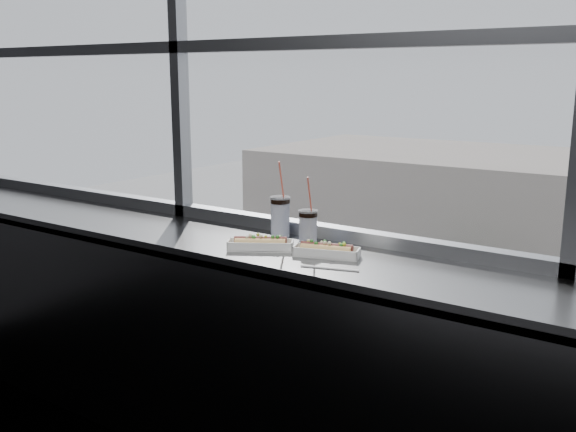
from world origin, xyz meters
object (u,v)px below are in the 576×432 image
Objects in this scene: car_near_b at (339,410)px; hotdog_tray_left at (261,243)px; tree_left at (456,274)px; soda_cup_left at (280,214)px; wrapper at (248,242)px; hotdog_tray_right at (327,250)px; soda_cup_right at (308,227)px; loose_straw at (330,268)px; pedestrian_a at (545,331)px; car_near_a at (226,372)px.

hotdog_tray_left is at bearing -154.72° from car_near_b.
tree_left is (-0.03, 12.00, 2.03)m from car_near_b.
soda_cup_left is at bearing -154.54° from car_near_b.
hotdog_tray_right is at bearing 4.82° from wrapper.
soda_cup_right is 0.36m from loose_straw.
wrapper is at bearing 167.68° from hotdog_tray_right.
soda_cup_right reaches higher than tree_left.
hotdog_tray_right is 21.69m from car_near_b.
wrapper is 30.32m from pedestrian_a.
loose_straw is 24.47m from car_near_a.
loose_straw is at bearing -72.61° from hotdog_tray_right.
hotdog_tray_right reaches higher than wrapper.
hotdog_tray_left is 2.76× the size of wrapper.
loose_straw is 2.24× the size of wrapper.
soda_cup_right is at bearing 8.85° from pedestrian_a.
hotdog_tray_left is 0.28m from soda_cup_left.
soda_cup_left is 0.08× the size of tree_left.
hotdog_tray_right is 0.18m from soda_cup_right.
loose_straw reaches higher than pedestrian_a.
tree_left is (-4.55, 0.36, 1.89)m from pedestrian_a.
hotdog_tray_left is 1.01× the size of hotdog_tray_right.
wrapper is at bearing -155.40° from soda_cup_right.
soda_cup_right is 1.35× the size of loose_straw.
car_near_a reaches higher than car_near_b.
wrapper is 30.97m from tree_left.
car_near_b is (-8.71, 16.35, -11.14)m from hotdog_tray_left.
soda_cup_left is 30.15m from pedestrian_a.
hotdog_tray_right is at bearing -29.16° from soda_cup_right.
hotdog_tray_right is 31.06m from tree_left.
hotdog_tray_right is 0.91× the size of soda_cup_right.
soda_cup_right is (0.15, 0.15, 0.07)m from hotdog_tray_left.
soda_cup_left reaches higher than hotdog_tray_right.
pedestrian_a is at bearing -39.40° from car_near_a.
soda_cup_right reaches higher than pedestrian_a.
hotdog_tray_left is 0.23m from soda_cup_right.
loose_straw is (0.48, -0.34, -0.10)m from soda_cup_left.
hotdog_tray_right is 30.35m from pedestrian_a.
tree_left is at bearing -2.62° from car_near_b.
car_near_b is 12.49m from pedestrian_a.
wrapper is at bearing -154.94° from car_near_b.
hotdog_tray_left is 31.04m from tree_left.
soda_cup_right is 30.96m from tree_left.
hotdog_tray_right is (0.30, 0.07, -0.00)m from hotdog_tray_left.
car_near_b is (-9.00, 16.28, -11.14)m from hotdog_tray_right.
soda_cup_right is (0.22, -0.11, -0.01)m from soda_cup_left.
car_near_b is 12.17m from tree_left.
car_near_a is at bearing 114.29° from loose_straw.
pedestrian_a is (4.53, 11.64, 0.13)m from car_near_b.
tree_left is at bearing 106.96° from wrapper.
tree_left is at bearing 90.57° from hotdog_tray_right.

